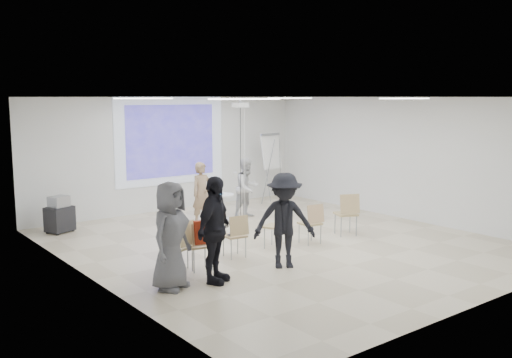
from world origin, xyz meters
TOP-DOWN VIEW (x-y plane):
  - floor at (0.00, 0.00)m, footprint 8.00×9.00m
  - ceiling at (0.00, 0.00)m, footprint 8.00×9.00m
  - wall_back at (0.00, 4.55)m, footprint 8.00×0.10m
  - wall_left at (-4.05, 0.00)m, footprint 0.10×9.00m
  - wall_right at (4.05, 0.00)m, footprint 0.10×9.00m
  - projection_halo at (0.00, 4.49)m, footprint 3.20×0.01m
  - projection_image at (0.00, 4.47)m, footprint 2.60×0.01m
  - pedestal_table at (0.31, 2.53)m, footprint 0.56×0.56m
  - player_left at (-0.40, 2.35)m, footprint 0.65×0.47m
  - player_right at (1.01, 2.46)m, footprint 0.88×0.75m
  - controller_left at (-0.22, 2.60)m, footprint 0.05×0.13m
  - controller_right at (0.83, 2.71)m, footprint 0.05×0.12m
  - chair_far_left at (-2.64, -0.55)m, footprint 0.58×0.59m
  - chair_left_mid at (-2.30, -0.62)m, footprint 0.49×0.51m
  - chair_left_inner at (-1.35, -0.34)m, footprint 0.43×0.45m
  - chair_center at (-0.28, -0.32)m, footprint 0.56×0.58m
  - chair_right_inner at (0.47, -0.48)m, footprint 0.44×0.46m
  - chair_right_far at (1.56, -0.42)m, footprint 0.59×0.61m
  - red_jacket at (-2.29, -0.76)m, footprint 0.43×0.18m
  - laptop at (-1.34, -0.25)m, footprint 0.32×0.25m
  - audience_left at (-2.47, -1.29)m, footprint 1.36×1.21m
  - audience_mid at (-1.02, -1.34)m, footprint 1.41×1.21m
  - audience_outer at (-3.18, -1.13)m, footprint 1.12×0.99m
  - flipchart_easel at (2.77, 3.68)m, footprint 0.85×0.65m
  - av_cart at (-3.28, 3.73)m, footprint 0.67×0.61m
  - ceiling_projector at (0.10, 1.49)m, footprint 0.30×0.25m
  - fluor_panel_nw at (-2.00, 2.00)m, footprint 1.20×0.30m
  - fluor_panel_ne at (2.00, 2.00)m, footprint 1.20×0.30m
  - fluor_panel_sw at (-2.00, -1.50)m, footprint 1.20×0.30m
  - fluor_panel_se at (2.00, -1.50)m, footprint 1.20×0.30m

SIDE VIEW (x-z plane):
  - floor at x=0.00m, z-range -0.10..0.00m
  - pedestal_table at x=0.31m, z-range 0.04..0.71m
  - av_cart at x=-3.28m, z-range -0.03..0.79m
  - laptop at x=-1.34m, z-range 0.43..0.45m
  - chair_left_inner at x=-1.35m, z-range 0.07..0.90m
  - chair_right_inner at x=0.47m, z-range 0.08..0.92m
  - chair_left_mid at x=-2.30m, z-range 0.08..0.95m
  - chair_center at x=-0.28m, z-range 0.08..0.96m
  - chair_far_left at x=-2.64m, z-range 0.08..1.00m
  - chair_right_far at x=1.56m, z-range 0.09..1.02m
  - red_jacket at x=-2.29m, z-range 0.52..0.92m
  - player_right at x=1.01m, z-range 0.00..1.66m
  - player_left at x=-0.40m, z-range 0.00..1.70m
  - audience_mid at x=-1.02m, z-range 0.00..1.92m
  - audience_outer at x=-3.18m, z-range 0.00..1.92m
  - audience_left at x=-2.47m, z-range 0.00..2.01m
  - controller_right at x=0.83m, z-range 1.10..1.14m
  - controller_left at x=-0.22m, z-range 1.10..1.14m
  - flipchart_easel at x=2.77m, z-range 0.47..2.45m
  - wall_back at x=0.00m, z-range 0.00..3.00m
  - wall_left at x=-4.05m, z-range 0.00..3.00m
  - wall_right at x=4.05m, z-range 0.00..3.00m
  - projection_halo at x=0.00m, z-range 0.70..3.00m
  - projection_image at x=0.00m, z-range 0.90..2.80m
  - ceiling_projector at x=0.10m, z-range 1.19..4.19m
  - fluor_panel_nw at x=-2.00m, z-range 2.96..2.98m
  - fluor_panel_ne at x=2.00m, z-range 2.96..2.98m
  - fluor_panel_sw at x=-2.00m, z-range 2.96..2.98m
  - fluor_panel_se at x=2.00m, z-range 2.96..2.98m
  - ceiling at x=0.00m, z-range 3.00..3.10m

